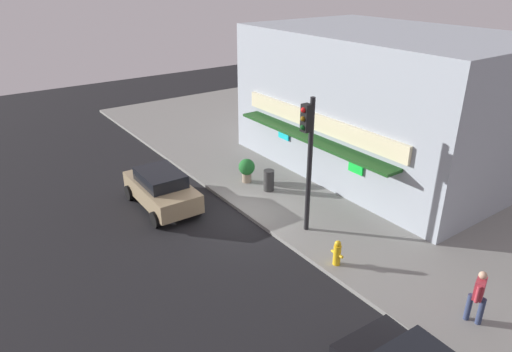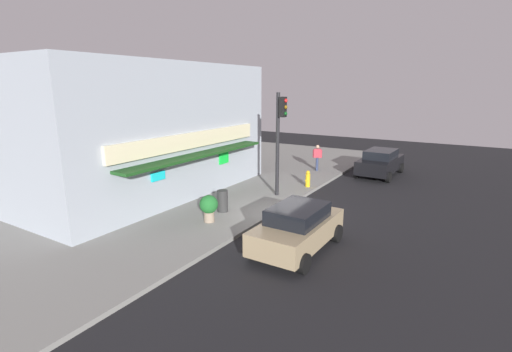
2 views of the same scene
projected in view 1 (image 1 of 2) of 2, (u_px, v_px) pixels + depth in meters
The scene contains 9 objects.
ground_plane at pixel (244, 215), 18.44m from camera, with size 53.58×53.58×0.00m, color black.
sidewalk at pixel (361, 173), 22.02m from camera, with size 35.72×13.70×0.15m, color gray.
corner_building at pixel (383, 101), 21.70m from camera, with size 12.66×9.10×6.43m.
traffic_light at pixel (308, 149), 15.79m from camera, with size 0.32×0.58×5.05m.
fire_hydrant at pixel (337, 253), 14.96m from camera, with size 0.49×0.25×0.90m.
trash_can at pixel (269, 180), 20.00m from camera, with size 0.47×0.47×0.95m, color #2D2D2D.
pedestrian at pixel (478, 295), 12.32m from camera, with size 0.50×0.60×1.65m.
potted_plant_by_doorway at pixel (247, 169), 20.74m from camera, with size 0.75×0.75×1.10m.
parked_car_tan at pixel (162, 189), 18.80m from camera, with size 4.02×2.08×1.59m.
Camera 1 is at (13.43, -8.94, 9.07)m, focal length 32.10 mm.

